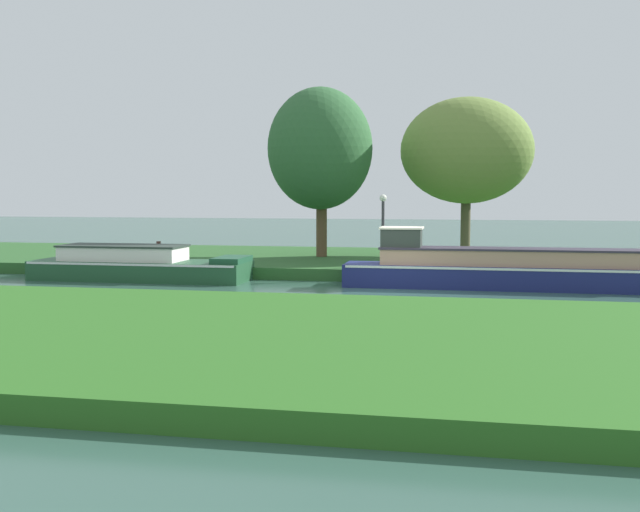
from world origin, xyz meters
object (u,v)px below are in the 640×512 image
at_px(willow_tree_left, 320,149).
at_px(lamp_post, 383,220).
at_px(forest_narrowboat, 139,265).
at_px(navy_barge, 512,269).
at_px(willow_tree_centre, 467,151).
at_px(mooring_post_near, 159,253).

relative_size(willow_tree_left, lamp_post, 2.67).
bearing_deg(lamp_post, forest_narrowboat, -166.32).
bearing_deg(navy_barge, willow_tree_centre, 102.11).
bearing_deg(willow_tree_centre, willow_tree_left, -164.74).
bearing_deg(mooring_post_near, forest_narrowboat, -96.49).
bearing_deg(willow_tree_left, forest_narrowboat, -133.86).
relative_size(lamp_post, mooring_post_near, 3.04).
relative_size(willow_tree_left, willow_tree_centre, 1.05).
xyz_separation_m(willow_tree_left, mooring_post_near, (-4.98, -4.01, -3.78)).
relative_size(navy_barge, forest_narrowboat, 1.45).
distance_m(forest_narrowboat, willow_tree_centre, 13.31).
bearing_deg(forest_narrowboat, willow_tree_left, 46.14).
xyz_separation_m(navy_barge, willow_tree_centre, (-1.47, 6.85, 3.94)).
bearing_deg(lamp_post, willow_tree_centre, 61.20).
bearing_deg(navy_barge, mooring_post_near, 173.68).
bearing_deg(willow_tree_centre, navy_barge, -77.89).
distance_m(navy_barge, mooring_post_near, 12.06).
distance_m(willow_tree_left, willow_tree_centre, 5.75).
height_order(willow_tree_left, willow_tree_centre, willow_tree_left).
bearing_deg(forest_narrowboat, navy_barge, -0.00).
xyz_separation_m(willow_tree_centre, mooring_post_near, (-10.52, -5.52, -3.73)).
relative_size(forest_narrowboat, willow_tree_centre, 1.17).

